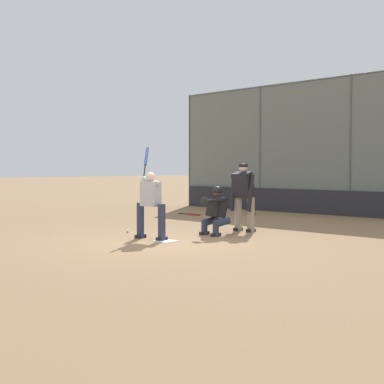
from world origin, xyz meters
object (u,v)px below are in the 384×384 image
catcher_behind_plate (215,210)px  spare_bat_near_backstop (192,214)px  umpire_home (243,195)px  batter_at_plate (151,203)px  baseball_loose (128,231)px  fielding_glove_on_dirt (251,213)px

catcher_behind_plate → spare_bat_near_backstop: bearing=-35.0°
catcher_behind_plate → umpire_home: bearing=-87.1°
catcher_behind_plate → umpire_home: size_ratio=0.68×
batter_at_plate → baseball_loose: 1.60m
umpire_home → baseball_loose: 3.06m
batter_at_plate → fielding_glove_on_dirt: 7.06m
catcher_behind_plate → spare_bat_near_backstop: 5.52m
umpire_home → fielding_glove_on_dirt: bearing=-57.1°
umpire_home → baseball_loose: umpire_home is taller
batter_at_plate → catcher_behind_plate: batter_at_plate is taller
fielding_glove_on_dirt → umpire_home: bearing=124.6°
spare_bat_near_backstop → batter_at_plate: bearing=-62.6°
spare_bat_near_backstop → baseball_loose: 5.26m
spare_bat_near_backstop → catcher_behind_plate: bearing=-48.3°
batter_at_plate → spare_bat_near_backstop: bearing=-57.9°
batter_at_plate → catcher_behind_plate: size_ratio=1.80×
batter_at_plate → spare_bat_near_backstop: batter_at_plate is taller
batter_at_plate → baseball_loose: (1.33, -0.43, -0.79)m
catcher_behind_plate → fielding_glove_on_dirt: size_ratio=3.51×
batter_at_plate → baseball_loose: bearing=-20.4°
spare_bat_near_backstop → umpire_home: bearing=-38.7°
batter_at_plate → catcher_behind_plate: (-0.56, -1.57, -0.22)m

